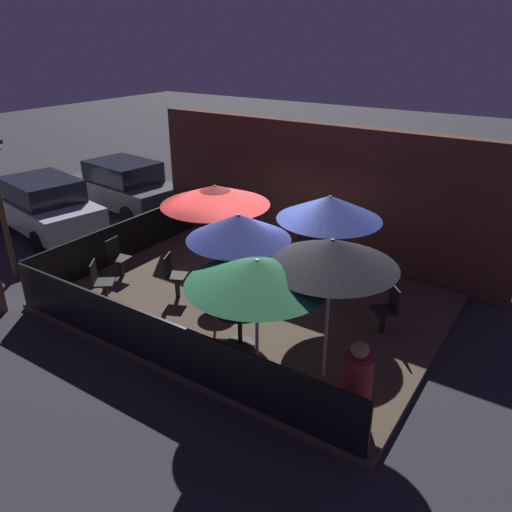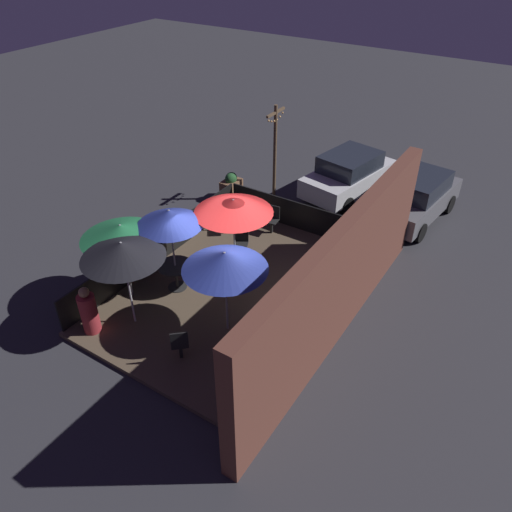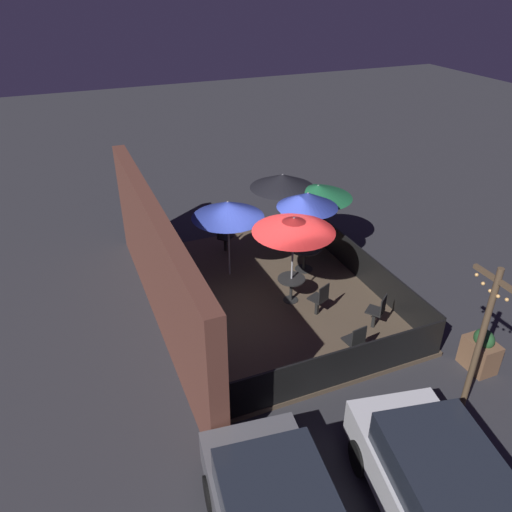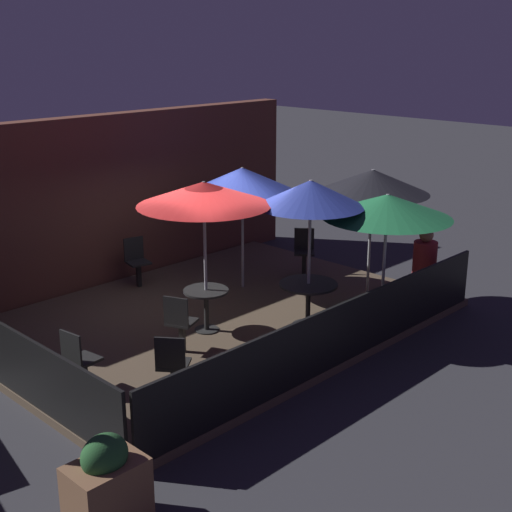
# 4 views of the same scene
# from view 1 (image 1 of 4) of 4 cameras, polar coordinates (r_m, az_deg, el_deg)

# --- Properties ---
(ground_plane) EXTENTS (60.00, 60.00, 0.00)m
(ground_plane) POSITION_cam_1_polar(r_m,az_deg,el_deg) (10.60, -0.73, -5.53)
(ground_plane) COLOR #2D2D33
(patio_deck) EXTENTS (7.62, 5.53, 0.12)m
(patio_deck) POSITION_cam_1_polar(r_m,az_deg,el_deg) (10.57, -0.73, -5.24)
(patio_deck) COLOR brown
(patio_deck) RESTS_ON ground_plane
(building_wall) EXTENTS (9.22, 0.36, 3.35)m
(building_wall) POSITION_cam_1_polar(r_m,az_deg,el_deg) (12.33, 7.12, 7.14)
(building_wall) COLOR brown
(building_wall) RESTS_ON ground_plane
(fence_front) EXTENTS (7.42, 0.05, 0.95)m
(fence_front) POSITION_cam_1_polar(r_m,az_deg,el_deg) (8.51, -11.22, -9.53)
(fence_front) COLOR black
(fence_front) RESTS_ON patio_deck
(fence_side_left) EXTENTS (0.05, 5.33, 0.95)m
(fence_side_left) POSITION_cam_1_polar(r_m,az_deg,el_deg) (12.63, -15.03, 1.69)
(fence_side_left) COLOR black
(fence_side_left) RESTS_ON patio_deck
(patio_umbrella_0) EXTENTS (2.12, 2.12, 2.49)m
(patio_umbrella_0) POSITION_cam_1_polar(r_m,az_deg,el_deg) (9.63, -4.69, 6.95)
(patio_umbrella_0) COLOR #B2B2B7
(patio_umbrella_0) RESTS_ON patio_deck
(patio_umbrella_1) EXTENTS (1.73, 1.73, 2.47)m
(patio_umbrella_1) POSITION_cam_1_polar(r_m,az_deg,el_deg) (8.09, -2.01, 3.32)
(patio_umbrella_1) COLOR #B2B2B7
(patio_umbrella_1) RESTS_ON patio_deck
(patio_umbrella_2) EXTENTS (2.03, 2.03, 2.33)m
(patio_umbrella_2) POSITION_cam_1_polar(r_m,az_deg,el_deg) (9.62, 8.40, 5.49)
(patio_umbrella_2) COLOR #B2B2B7
(patio_umbrella_2) RESTS_ON patio_deck
(patio_umbrella_3) EXTENTS (2.10, 2.10, 2.23)m
(patio_umbrella_3) POSITION_cam_1_polar(r_m,az_deg,el_deg) (7.07, 0.12, -1.82)
(patio_umbrella_3) COLOR #B2B2B7
(patio_umbrella_3) RESTS_ON patio_deck
(patio_umbrella_4) EXTENTS (2.00, 2.00, 2.43)m
(patio_umbrella_4) POSITION_cam_1_polar(r_m,az_deg,el_deg) (7.33, 8.63, 0.37)
(patio_umbrella_4) COLOR #B2B2B7
(patio_umbrella_4) RESTS_ON patio_deck
(dining_table_0) EXTENTS (0.74, 0.74, 0.71)m
(dining_table_0) POSITION_cam_1_polar(r_m,az_deg,el_deg) (10.28, -4.37, -2.36)
(dining_table_0) COLOR black
(dining_table_0) RESTS_ON patio_deck
(dining_table_1) EXTENTS (0.97, 0.97, 0.75)m
(dining_table_1) POSITION_cam_1_polar(r_m,az_deg,el_deg) (8.82, -1.86, -6.77)
(dining_table_1) COLOR black
(dining_table_1) RESTS_ON patio_deck
(patio_chair_0) EXTENTS (0.47, 0.47, 0.94)m
(patio_chair_0) POSITION_cam_1_polar(r_m,az_deg,el_deg) (12.01, 5.23, 1.50)
(patio_chair_0) COLOR black
(patio_chair_0) RESTS_ON patio_deck
(patio_chair_1) EXTENTS (0.56, 0.56, 0.93)m
(patio_chair_1) POSITION_cam_1_polar(r_m,az_deg,el_deg) (9.52, 14.78, -5.77)
(patio_chair_1) COLOR black
(patio_chair_1) RESTS_ON patio_deck
(patio_chair_2) EXTENTS (0.53, 0.53, 0.95)m
(patio_chair_2) POSITION_cam_1_polar(r_m,az_deg,el_deg) (10.55, -9.40, -2.07)
(patio_chair_2) COLOR black
(patio_chair_2) RESTS_ON patio_deck
(patio_chair_3) EXTENTS (0.45, 0.45, 0.90)m
(patio_chair_3) POSITION_cam_1_polar(r_m,az_deg,el_deg) (11.75, -15.54, -0.03)
(patio_chair_3) COLOR black
(patio_chair_3) RESTS_ON patio_deck
(patio_chair_4) EXTENTS (0.56, 0.56, 0.96)m
(patio_chair_4) POSITION_cam_1_polar(r_m,az_deg,el_deg) (10.59, -17.34, -2.77)
(patio_chair_4) COLOR black
(patio_chair_4) RESTS_ON patio_deck
(patron_0) EXTENTS (0.59, 0.59, 1.34)m
(patron_0) POSITION_cam_1_polar(r_m,az_deg,el_deg) (7.37, 11.38, -14.41)
(patron_0) COLOR maroon
(patron_0) RESTS_ON patio_deck
(parked_car_0) EXTENTS (4.07, 2.39, 1.62)m
(parked_car_0) POSITION_cam_1_polar(r_m,az_deg,el_deg) (15.12, -22.96, 5.30)
(parked_car_0) COLOR silver
(parked_car_0) RESTS_ON ground_plane
(parked_car_1) EXTENTS (4.03, 2.14, 1.62)m
(parked_car_1) POSITION_cam_1_polar(r_m,az_deg,el_deg) (16.34, -14.79, 7.75)
(parked_car_1) COLOR #5B5B60
(parked_car_1) RESTS_ON ground_plane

